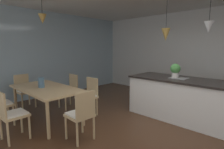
# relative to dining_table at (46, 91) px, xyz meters

# --- Properties ---
(ground_plane) EXTENTS (10.00, 8.40, 0.04)m
(ground_plane) POSITION_rel_dining_table_xyz_m (2.13, 0.83, -0.68)
(ground_plane) COLOR #4C301E
(wall_back_kitchen) EXTENTS (10.00, 0.12, 2.70)m
(wall_back_kitchen) POSITION_rel_dining_table_xyz_m (2.13, 4.09, 0.69)
(wall_back_kitchen) COLOR silver
(wall_back_kitchen) RESTS_ON ground_plane
(window_wall_left_glazing) EXTENTS (0.06, 8.40, 2.70)m
(window_wall_left_glazing) POSITION_rel_dining_table_xyz_m (-1.93, 0.83, 0.69)
(window_wall_left_glazing) COLOR #9EB7C6
(window_wall_left_glazing) RESTS_ON ground_plane
(dining_table) EXTENTS (1.75, 0.91, 0.73)m
(dining_table) POSITION_rel_dining_table_xyz_m (0.00, 0.00, 0.00)
(dining_table) COLOR tan
(dining_table) RESTS_ON ground_plane
(chair_near_right) EXTENTS (0.41, 0.41, 0.87)m
(chair_near_right) POSITION_rel_dining_table_xyz_m (0.40, -0.82, -0.18)
(chair_near_right) COLOR tan
(chair_near_right) RESTS_ON ground_plane
(chair_kitchen_end) EXTENTS (0.41, 0.41, 0.87)m
(chair_kitchen_end) POSITION_rel_dining_table_xyz_m (1.25, -0.00, -0.18)
(chair_kitchen_end) COLOR tan
(chair_kitchen_end) RESTS_ON ground_plane
(chair_far_left) EXTENTS (0.41, 0.41, 0.87)m
(chair_far_left) POSITION_rel_dining_table_xyz_m (-0.39, 0.82, -0.18)
(chair_far_left) COLOR tan
(chair_far_left) RESTS_ON ground_plane
(chair_window_end) EXTENTS (0.43, 0.43, 0.87)m
(chair_window_end) POSITION_rel_dining_table_xyz_m (-1.25, -0.00, -0.18)
(chair_window_end) COLOR tan
(chair_window_end) RESTS_ON ground_plane
(chair_far_right) EXTENTS (0.41, 0.41, 0.87)m
(chair_far_right) POSITION_rel_dining_table_xyz_m (0.39, 0.82, -0.18)
(chair_far_right) COLOR tan
(chair_far_right) RESTS_ON ground_plane
(kitchen_island) EXTENTS (2.28, 0.93, 0.91)m
(kitchen_island) POSITION_rel_dining_table_xyz_m (2.06, 2.11, -0.20)
(kitchen_island) COLOR white
(kitchen_island) RESTS_ON ground_plane
(pendant_over_table) EXTENTS (0.16, 0.16, 0.65)m
(pendant_over_table) POSITION_rel_dining_table_xyz_m (0.03, -0.01, 1.48)
(pendant_over_table) COLOR black
(pendant_over_island_main) EXTENTS (0.20, 0.20, 0.98)m
(pendant_over_island_main) POSITION_rel_dining_table_xyz_m (1.61, 2.11, 1.21)
(pendant_over_island_main) COLOR black
(pendant_over_island_aux) EXTENTS (0.18, 0.18, 0.85)m
(pendant_over_island_aux) POSITION_rel_dining_table_xyz_m (2.50, 2.11, 1.30)
(pendant_over_island_aux) COLOR black
(potted_plant_on_island) EXTENTS (0.22, 0.22, 0.32)m
(potted_plant_on_island) POSITION_rel_dining_table_xyz_m (1.88, 2.11, 0.42)
(potted_plant_on_island) COLOR beige
(potted_plant_on_island) RESTS_ON kitchen_island
(vase_on_dining_table) EXTENTS (0.12, 0.12, 0.22)m
(vase_on_dining_table) POSITION_rel_dining_table_xyz_m (-0.07, -0.07, 0.18)
(vase_on_dining_table) COLOR slate
(vase_on_dining_table) RESTS_ON dining_table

